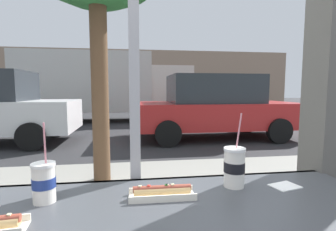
{
  "coord_description": "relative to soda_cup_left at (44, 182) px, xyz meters",
  "views": [
    {
      "loc": [
        -0.01,
        -1.17,
        1.36
      ],
      "look_at": [
        0.48,
        2.27,
        1.01
      ],
      "focal_mm": 27.09,
      "sensor_mm": 36.0,
      "label": 1
    }
  ],
  "objects": [
    {
      "name": "ground_plane",
      "position": [
        0.35,
        8.17,
        -1.01
      ],
      "size": [
        60.0,
        60.0,
        0.0
      ],
      "primitive_type": "plane",
      "color": "#2D2D30"
    },
    {
      "name": "sidewalk_strip",
      "position": [
        0.35,
        1.77,
        -0.93
      ],
      "size": [
        16.0,
        2.8,
        0.16
      ],
      "primitive_type": "cube",
      "color": "gray",
      "rests_on": "ground"
    },
    {
      "name": "building_facade_far",
      "position": [
        0.35,
        21.33,
        1.35
      ],
      "size": [
        28.0,
        1.2,
        4.71
      ],
      "primitive_type": "cube",
      "color": "gray",
      "rests_on": "ground"
    },
    {
      "name": "soda_cup_left",
      "position": [
        0.0,
        0.0,
        0.0
      ],
      "size": [
        0.09,
        0.09,
        0.31
      ],
      "color": "white",
      "rests_on": "window_counter"
    },
    {
      "name": "soda_cup_right",
      "position": [
        0.79,
        0.05,
        0.01
      ],
      "size": [
        0.1,
        0.1,
        0.33
      ],
      "color": "silver",
      "rests_on": "window_counter"
    },
    {
      "name": "hotdog_tray_near",
      "position": [
        0.46,
        -0.03,
        -0.06
      ],
      "size": [
        0.27,
        0.1,
        0.05
      ],
      "color": "silver",
      "rests_on": "window_counter"
    },
    {
      "name": "napkin_wrapper",
      "position": [
        1.02,
        0.01,
        -0.08
      ],
      "size": [
        0.14,
        0.12,
        0.0
      ],
      "primitive_type": "cube",
      "rotation": [
        0.0,
        0.0,
        0.26
      ],
      "color": "white",
      "rests_on": "window_counter"
    },
    {
      "name": "parked_car_red",
      "position": [
        2.6,
        5.82,
        -0.12
      ],
      "size": [
        4.6,
        2.08,
        1.76
      ],
      "color": "red",
      "rests_on": "ground"
    },
    {
      "name": "box_truck",
      "position": [
        -0.81,
        10.27,
        0.58
      ],
      "size": [
        7.13,
        2.44,
        2.88
      ],
      "color": "beige",
      "rests_on": "ground"
    },
    {
      "name": "pedestrian",
      "position": [
        2.42,
        1.46,
        0.08
      ],
      "size": [
        0.32,
        0.32,
        1.63
      ],
      "color": "#303B2D",
      "rests_on": "sidewalk_strip"
    }
  ]
}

